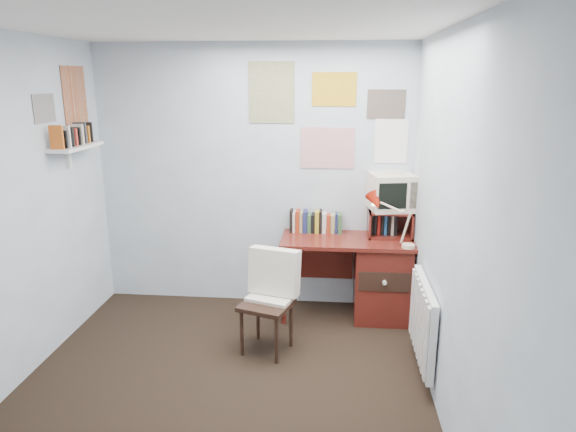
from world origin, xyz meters
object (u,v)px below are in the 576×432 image
desk (375,276)px  crt_tv (392,190)px  desk_chair (266,305)px  desk_lamp (410,225)px  radiator (423,321)px  wall_shelf (76,147)px  tv_riser (390,223)px

desk → crt_tv: crt_tv is taller
desk_chair → crt_tv: 1.56m
desk → desk_lamp: desk_lamp is taller
desk → desk_chair: size_ratio=1.47×
desk → radiator: (0.29, -0.93, 0.01)m
crt_tv → wall_shelf: bearing=179.4°
radiator → desk_chair: bearing=170.7°
wall_shelf → radiator: bearing=-10.9°
desk_chair → wall_shelf: bearing=-173.8°
desk_chair → radiator: (1.21, -0.20, 0.01)m
desk_lamp → wall_shelf: wall_shelf is taller
desk_chair → crt_tv: crt_tv is taller
desk_chair → tv_riser: size_ratio=2.04×
desk → wall_shelf: wall_shelf is taller
wall_shelf → desk_chair: bearing=-12.0°
tv_riser → radiator: bearing=-80.7°
desk_chair → crt_tv: (1.04, 0.86, 0.78)m
desk → desk_lamp: size_ratio=2.92×
radiator → wall_shelf: bearing=169.1°
crt_tv → wall_shelf: size_ratio=0.62×
wall_shelf → tv_riser: bearing=10.3°
tv_riser → crt_tv: (0.00, 0.02, 0.31)m
desk_chair → tv_riser: (1.04, 0.84, 0.48)m
radiator → wall_shelf: wall_shelf is taller
desk_lamp → desk: bearing=144.1°
desk_chair → desk: bearing=56.7°
tv_riser → crt_tv: bearing=76.5°
tv_riser → crt_tv: crt_tv is taller
desk → tv_riser: size_ratio=3.00×
desk → desk_lamp: 0.65m
desk_chair → tv_riser: tv_riser is taller
desk_chair → wall_shelf: size_ratio=1.31×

